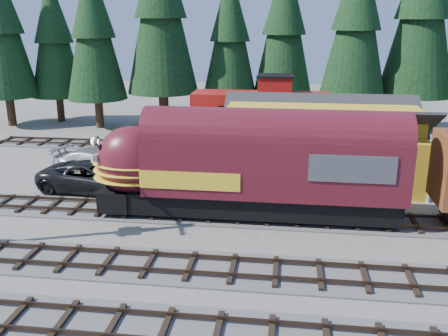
# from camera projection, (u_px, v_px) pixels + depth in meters

# --- Properties ---
(ground) EXTENTS (120.00, 120.00, 0.00)m
(ground) POSITION_uv_depth(u_px,v_px,m) (331.00, 256.00, 22.24)
(ground) COLOR #6B665B
(ground) RESTS_ON ground
(track_spur) EXTENTS (32.00, 3.20, 0.33)m
(track_spur) POSITION_uv_depth(u_px,v_px,m) (190.00, 147.00, 40.55)
(track_spur) COLOR #4C4947
(track_spur) RESTS_ON ground
(depot) EXTENTS (12.80, 7.00, 5.30)m
(depot) POSITION_uv_depth(u_px,v_px,m) (321.00, 137.00, 31.35)
(depot) COLOR gold
(depot) RESTS_ON ground
(conifer_backdrop) EXTENTS (77.94, 21.90, 16.11)m
(conifer_backdrop) POSITION_uv_depth(u_px,v_px,m) (412.00, 21.00, 42.04)
(conifer_backdrop) COLOR black
(conifer_backdrop) RESTS_ON ground
(locomotive) EXTENTS (16.30, 3.24, 4.43)m
(locomotive) POSITION_uv_depth(u_px,v_px,m) (240.00, 170.00, 25.85)
(locomotive) COLOR black
(locomotive) RESTS_ON ground
(caboose) EXTENTS (10.66, 3.09, 5.54)m
(caboose) POSITION_uv_depth(u_px,v_px,m) (261.00, 117.00, 39.05)
(caboose) COLOR black
(caboose) RESTS_ON ground
(pickup_truck_a) EXTENTS (6.88, 3.77, 1.83)m
(pickup_truck_a) POSITION_uv_depth(u_px,v_px,m) (93.00, 177.00, 30.24)
(pickup_truck_a) COLOR black
(pickup_truck_a) RESTS_ON ground
(pickup_truck_b) EXTENTS (6.92, 4.08, 1.88)m
(pickup_truck_b) POSITION_uv_depth(u_px,v_px,m) (100.00, 164.00, 32.74)
(pickup_truck_b) COLOR #9D9FA4
(pickup_truck_b) RESTS_ON ground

